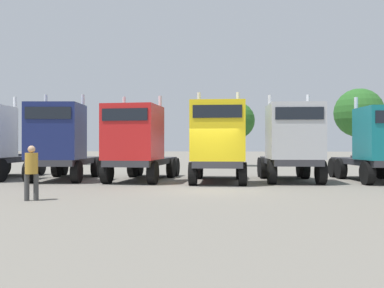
{
  "coord_description": "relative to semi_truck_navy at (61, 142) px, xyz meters",
  "views": [
    {
      "loc": [
        0.72,
        -16.37,
        1.79
      ],
      "look_at": [
        -1.02,
        4.33,
        1.85
      ],
      "focal_mm": 38.34,
      "sensor_mm": 36.0,
      "label": 1
    }
  ],
  "objects": [
    {
      "name": "ground",
      "position": [
        7.51,
        -3.39,
        -1.94
      ],
      "size": [
        200.0,
        200.0,
        0.0
      ],
      "primitive_type": "plane",
      "color": "slate"
    },
    {
      "name": "visitor_with_camera",
      "position": [
        1.96,
        -7.05,
        -0.91
      ],
      "size": [
        0.5,
        0.5,
        1.77
      ],
      "rotation": [
        0.0,
        0.0,
        5.02
      ],
      "color": "#3C3C3C",
      "rests_on": "ground"
    },
    {
      "name": "semi_truck_navy",
      "position": [
        0.0,
        0.0,
        0.0
      ],
      "size": [
        3.06,
        6.41,
        4.38
      ],
      "rotation": [
        0.0,
        0.0,
        -1.48
      ],
      "color": "#333338",
      "rests_on": "ground"
    },
    {
      "name": "semi_truck_red",
      "position": [
        3.88,
        -0.04,
        -0.01
      ],
      "size": [
        3.02,
        6.49,
        4.27
      ],
      "rotation": [
        0.0,
        0.0,
        -1.65
      ],
      "color": "#333338",
      "rests_on": "ground"
    },
    {
      "name": "oak_far_centre",
      "position": [
        9.06,
        15.38,
        1.94
      ],
      "size": [
        3.15,
        3.15,
        5.49
      ],
      "color": "#4C3823",
      "rests_on": "ground"
    },
    {
      "name": "oak_far_left",
      "position": [
        -5.99,
        16.76,
        1.85
      ],
      "size": [
        2.81,
        2.81,
        5.23
      ],
      "color": "#4C3823",
      "rests_on": "ground"
    },
    {
      "name": "semi_truck_yellow",
      "position": [
        7.84,
        -0.54,
        0.01
      ],
      "size": [
        2.56,
        5.9,
        4.36
      ],
      "rotation": [
        0.0,
        0.0,
        -1.57
      ],
      "color": "#333338",
      "rests_on": "ground"
    },
    {
      "name": "oak_far_right",
      "position": [
        20.16,
        18.36,
        2.76
      ],
      "size": [
        4.39,
        4.39,
        6.91
      ],
      "color": "#4C3823",
      "rests_on": "ground"
    },
    {
      "name": "semi_truck_teal",
      "position": [
        15.55,
        0.33,
        -0.1
      ],
      "size": [
        2.95,
        5.91,
        4.14
      ],
      "rotation": [
        0.0,
        0.0,
        -1.5
      ],
      "color": "#333338",
      "rests_on": "ground"
    },
    {
      "name": "semi_truck_silver",
      "position": [
        11.37,
        0.25,
        0.02
      ],
      "size": [
        2.69,
        5.77,
        4.31
      ],
      "rotation": [
        0.0,
        0.0,
        -1.55
      ],
      "color": "#333338",
      "rests_on": "ground"
    }
  ]
}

